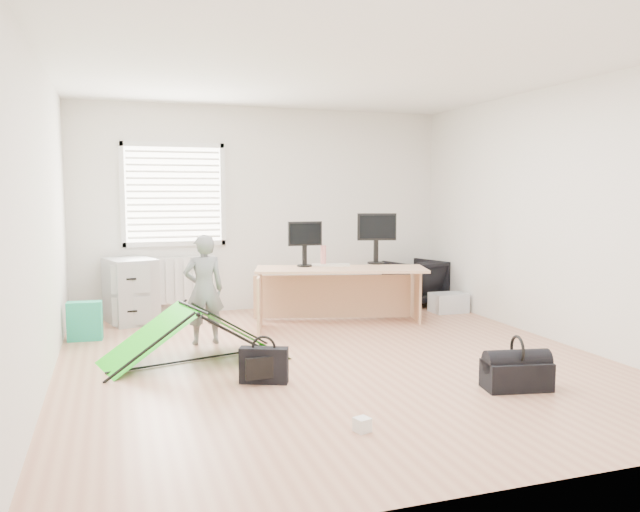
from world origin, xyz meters
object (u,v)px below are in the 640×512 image
object	(u,v)px
desk	(341,296)
thermos	(323,255)
monitor_left	(304,250)
office_chair	(415,282)
filing_cabinet	(131,290)
storage_crate	(448,303)
duffel_bag	(516,375)
monitor_right	(376,245)
person	(204,289)
kite	(194,334)
laptop_bag	(264,365)

from	to	relation	value
desk	thermos	xyz separation A→B (m)	(-0.12, 0.29, 0.47)
monitor_left	office_chair	xyz separation A→B (m)	(1.83, 0.66, -0.57)
filing_cabinet	office_chair	size ratio (longest dim) A/B	1.12
desk	monitor_left	bearing A→B (deg)	159.36
storage_crate	duffel_bag	world-z (taller)	storage_crate
thermos	office_chair	world-z (taller)	thermos
monitor_left	duffel_bag	distance (m)	3.23
monitor_right	duffel_bag	distance (m)	3.11
office_chair	storage_crate	bearing A→B (deg)	85.57
office_chair	duffel_bag	size ratio (longest dim) A/B	1.32
office_chair	monitor_left	bearing A→B (deg)	1.52
filing_cabinet	duffel_bag	bearing A→B (deg)	-68.50
desk	filing_cabinet	size ratio (longest dim) A/B	2.57
filing_cabinet	monitor_right	distance (m)	3.07
monitor_left	monitor_right	xyz separation A→B (m)	(0.94, -0.01, 0.03)
office_chair	person	bearing A→B (deg)	5.03
kite	storage_crate	distance (m)	3.74
desk	monitor_right	world-z (taller)	monitor_right
thermos	storage_crate	size ratio (longest dim) A/B	0.55
person	laptop_bag	size ratio (longest dim) A/B	2.86
laptop_bag	storage_crate	bearing A→B (deg)	59.06
kite	thermos	bearing A→B (deg)	23.54
desk	monitor_right	bearing A→B (deg)	41.32
monitor_left	desk	bearing A→B (deg)	-36.21
monitor_left	person	xyz separation A→B (m)	(-1.31, -0.69, -0.31)
kite	storage_crate	xyz separation A→B (m)	(3.49, 1.35, -0.13)
monitor_left	thermos	size ratio (longest dim) A/B	1.68
desk	thermos	world-z (taller)	thermos
monitor_left	duffel_bag	size ratio (longest dim) A/B	0.79
thermos	laptop_bag	size ratio (longest dim) A/B	0.62
kite	filing_cabinet	bearing A→B (deg)	89.94
office_chair	thermos	bearing A→B (deg)	3.94
person	laptop_bag	world-z (taller)	person
kite	laptop_bag	distance (m)	0.99
desk	duffel_bag	xyz separation A→B (m)	(0.50, -2.74, -0.23)
storage_crate	laptop_bag	xyz separation A→B (m)	(-3.02, -2.21, 0.02)
desk	duffel_bag	distance (m)	2.79
person	monitor_left	bearing A→B (deg)	-154.63
thermos	desk	bearing A→B (deg)	-66.54
monitor_left	laptop_bag	xyz separation A→B (m)	(-1.03, -2.21, -0.73)
thermos	duffel_bag	bearing A→B (deg)	-78.35
filing_cabinet	thermos	bearing A→B (deg)	-32.78
filing_cabinet	duffel_bag	xyz separation A→B (m)	(2.88, -3.68, -0.28)
desk	storage_crate	size ratio (longest dim) A/B	4.45
kite	storage_crate	bearing A→B (deg)	6.80
filing_cabinet	office_chair	bearing A→B (deg)	-16.71
office_chair	duffel_bag	bearing A→B (deg)	57.13
kite	duffel_bag	world-z (taller)	kite
thermos	kite	size ratio (longest dim) A/B	0.15
laptop_bag	filing_cabinet	bearing A→B (deg)	131.64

